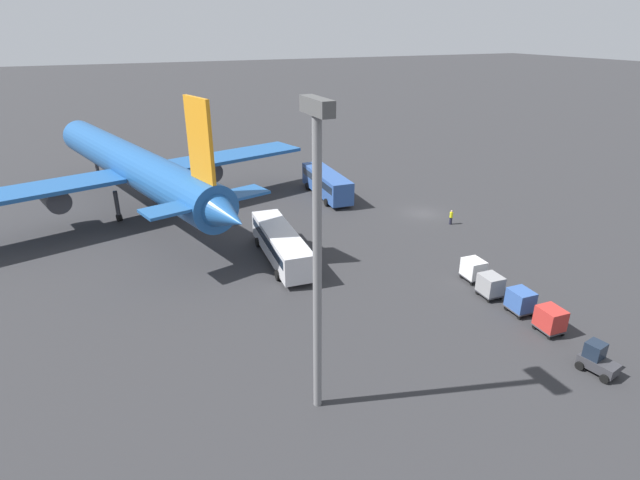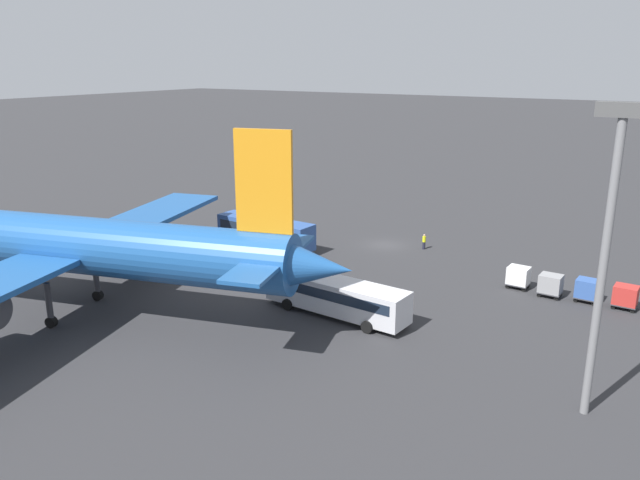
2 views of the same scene
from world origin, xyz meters
The scene contains 10 objects.
ground_plane centered at (0.00, 0.00, 0.00)m, with size 600.00×600.00×0.00m, color #2D2D30.
airplane centered at (14.87, 32.33, 5.99)m, with size 50.78×44.38×15.94m.
shuttle_bus_near centered at (11.06, 8.20, 2.02)m, with size 12.25×3.81×3.38m.
shuttle_bus_far centered at (-5.53, 20.81, 1.86)m, with size 13.07×3.95×3.09m.
worker_person centered at (-4.43, -0.82, 0.87)m, with size 0.38×0.38×1.74m.
cargo_cart_red centered at (-25.92, 6.56, 1.19)m, with size 2.07×1.77×2.06m.
cargo_cart_blue centered at (-22.87, 6.55, 1.19)m, with size 2.07×1.77×2.06m.
cargo_cart_grey centered at (-19.83, 6.96, 1.19)m, with size 2.07×1.77×2.06m.
cargo_cart_white centered at (-16.78, 6.25, 1.19)m, with size 2.07×1.77×2.06m.
light_pole centered at (-25.93, 25.84, 11.25)m, with size 2.80×0.70×18.46m.
Camera 2 is at (-29.84, 62.71, 20.59)m, focal length 35.00 mm.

